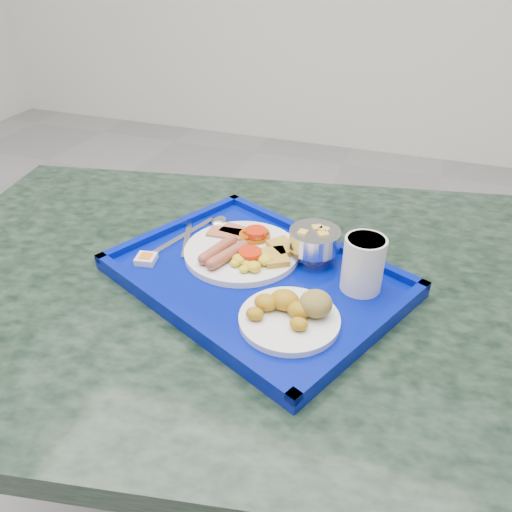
{
  "coord_description": "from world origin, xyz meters",
  "views": [
    {
      "loc": [
        0.55,
        -0.66,
        1.37
      ],
      "look_at": [
        0.3,
        0.05,
        0.89
      ],
      "focal_mm": 35.0,
      "sensor_mm": 36.0,
      "label": 1
    }
  ],
  "objects_px": {
    "table": "(250,360)",
    "bread_plate": "(293,313)",
    "juice_cup": "(363,262)",
    "tray": "(256,277)",
    "main_plate": "(244,251)",
    "fruit_bowl": "(315,241)"
  },
  "relations": [
    {
      "from": "table",
      "to": "bread_plate",
      "type": "relative_size",
      "value": 9.09
    },
    {
      "from": "bread_plate",
      "to": "fruit_bowl",
      "type": "distance_m",
      "value": 0.19
    },
    {
      "from": "main_plate",
      "to": "fruit_bowl",
      "type": "xyz_separation_m",
      "value": [
        0.13,
        0.03,
        0.03
      ]
    },
    {
      "from": "tray",
      "to": "main_plate",
      "type": "height_order",
      "value": "main_plate"
    },
    {
      "from": "juice_cup",
      "to": "tray",
      "type": "bearing_deg",
      "value": -172.46
    },
    {
      "from": "table",
      "to": "fruit_bowl",
      "type": "relative_size",
      "value": 15.41
    },
    {
      "from": "tray",
      "to": "bread_plate",
      "type": "height_order",
      "value": "bread_plate"
    },
    {
      "from": "fruit_bowl",
      "to": "juice_cup",
      "type": "height_order",
      "value": "juice_cup"
    },
    {
      "from": "table",
      "to": "juice_cup",
      "type": "relative_size",
      "value": 14.86
    },
    {
      "from": "fruit_bowl",
      "to": "juice_cup",
      "type": "bearing_deg",
      "value": -30.44
    },
    {
      "from": "bread_plate",
      "to": "juice_cup",
      "type": "height_order",
      "value": "juice_cup"
    },
    {
      "from": "tray",
      "to": "fruit_bowl",
      "type": "bearing_deg",
      "value": 43.94
    },
    {
      "from": "main_plate",
      "to": "juice_cup",
      "type": "xyz_separation_m",
      "value": [
        0.23,
        -0.03,
        0.04
      ]
    },
    {
      "from": "table",
      "to": "juice_cup",
      "type": "xyz_separation_m",
      "value": [
        0.2,
        0.02,
        0.28
      ]
    },
    {
      "from": "tray",
      "to": "juice_cup",
      "type": "bearing_deg",
      "value": 7.54
    },
    {
      "from": "bread_plate",
      "to": "fruit_bowl",
      "type": "relative_size",
      "value": 1.7
    },
    {
      "from": "table",
      "to": "tray",
      "type": "relative_size",
      "value": 2.44
    },
    {
      "from": "main_plate",
      "to": "bread_plate",
      "type": "relative_size",
      "value": 1.37
    },
    {
      "from": "table",
      "to": "bread_plate",
      "type": "xyz_separation_m",
      "value": [
        0.12,
        -0.11,
        0.25
      ]
    },
    {
      "from": "main_plate",
      "to": "bread_plate",
      "type": "xyz_separation_m",
      "value": [
        0.14,
        -0.15,
        0.0
      ]
    },
    {
      "from": "bread_plate",
      "to": "fruit_bowl",
      "type": "xyz_separation_m",
      "value": [
        -0.01,
        0.19,
        0.03
      ]
    },
    {
      "from": "table",
      "to": "tray",
      "type": "height_order",
      "value": "tray"
    }
  ]
}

